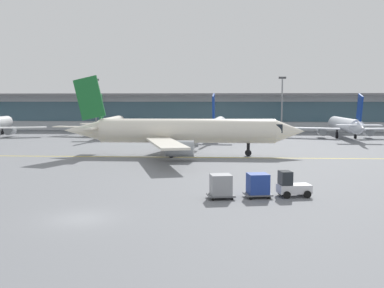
% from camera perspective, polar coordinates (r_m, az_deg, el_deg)
% --- Properties ---
extents(ground_plane, '(400.00, 400.00, 0.00)m').
position_cam_1_polar(ground_plane, '(30.85, -13.89, -9.17)').
color(ground_plane, slate).
extents(taxiway_centreline_stripe, '(109.99, 1.89, 0.01)m').
position_cam_1_polar(taxiway_centreline_stripe, '(61.54, -0.77, -1.70)').
color(taxiway_centreline_stripe, yellow).
rests_on(taxiway_centreline_stripe, ground_plane).
extents(terminal_concourse, '(195.16, 11.00, 9.60)m').
position_cam_1_polar(terminal_concourse, '(119.54, -0.23, 4.17)').
color(terminal_concourse, '#B2B7BC').
rests_on(terminal_concourse, ground_plane).
extents(gate_airplane_2, '(25.46, 27.45, 9.09)m').
position_cam_1_polar(gate_airplane_2, '(100.35, -10.21, 2.57)').
color(gate_airplane_2, silver).
rests_on(gate_airplane_2, ground_plane).
extents(gate_airplane_3, '(25.50, 27.43, 9.09)m').
position_cam_1_polar(gate_airplane_3, '(93.07, 3.26, 2.43)').
color(gate_airplane_3, silver).
rests_on(gate_airplane_3, ground_plane).
extents(gate_airplane_4, '(25.52, 27.39, 9.09)m').
position_cam_1_polar(gate_airplane_4, '(98.82, 18.88, 2.32)').
color(gate_airplane_4, silver).
rests_on(gate_airplane_4, ground_plane).
extents(taxiing_regional_jet, '(34.16, 31.85, 11.34)m').
position_cam_1_polar(taxiing_regional_jet, '(63.23, -1.01, 1.59)').
color(taxiing_regional_jet, silver).
rests_on(taxiing_regional_jet, ground_plane).
extents(baggage_tug, '(2.83, 2.06, 2.10)m').
position_cam_1_polar(baggage_tug, '(37.26, 12.53, -5.20)').
color(baggage_tug, silver).
rests_on(baggage_tug, ground_plane).
extents(cargo_dolly_lead, '(2.38, 2.00, 1.94)m').
position_cam_1_polar(cargo_dolly_lead, '(36.37, 8.37, -5.13)').
color(cargo_dolly_lead, '#595B60').
rests_on(cargo_dolly_lead, ground_plane).
extents(cargo_dolly_trailing, '(2.38, 2.00, 1.94)m').
position_cam_1_polar(cargo_dolly_trailing, '(35.67, 3.68, -5.29)').
color(cargo_dolly_trailing, '#595B60').
rests_on(cargo_dolly_trailing, ground_plane).
extents(apron_light_mast_1, '(1.80, 0.36, 13.32)m').
position_cam_1_polar(apron_light_mast_1, '(117.59, -12.14, 5.21)').
color(apron_light_mast_1, gray).
rests_on(apron_light_mast_1, ground_plane).
extents(apron_light_mast_2, '(1.80, 0.36, 13.57)m').
position_cam_1_polar(apron_light_mast_2, '(112.33, 11.37, 5.28)').
color(apron_light_mast_2, gray).
rests_on(apron_light_mast_2, ground_plane).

